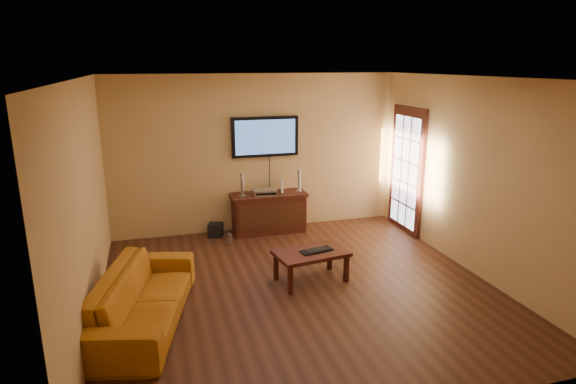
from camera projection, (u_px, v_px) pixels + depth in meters
name	position (u px, v px, depth m)	size (l,w,h in m)	color
ground_plane	(300.00, 288.00, 6.33)	(5.00, 5.00, 0.00)	#371B0F
room_walls	(287.00, 154.00, 6.47)	(5.00, 5.00, 5.00)	tan
french_door	(406.00, 172.00, 8.29)	(0.07, 1.02, 2.22)	#36130C
media_console	(269.00, 213.00, 8.35)	(1.31, 0.50, 0.69)	#36130C
television	(265.00, 137.00, 8.21)	(1.16, 0.08, 0.69)	black
coffee_table	(311.00, 256.00, 6.45)	(1.03, 0.72, 0.43)	#36130C
sofa	(142.00, 289.00, 5.40)	(2.11, 0.62, 0.83)	#A85F12
speaker_left	(242.00, 185.00, 8.06)	(0.11, 0.11, 0.40)	silver
speaker_right	(299.00, 181.00, 8.38)	(0.10, 0.10, 0.38)	silver
av_receiver	(265.00, 192.00, 8.20)	(0.39, 0.28, 0.09)	silver
game_console	(282.00, 186.00, 8.35)	(0.04, 0.16, 0.22)	white
subwoofer	(216.00, 230.00, 8.19)	(0.23, 0.23, 0.23)	black
bottle	(229.00, 239.00, 7.80)	(0.07, 0.07, 0.21)	white
keyboard	(317.00, 250.00, 6.44)	(0.47, 0.25, 0.03)	black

